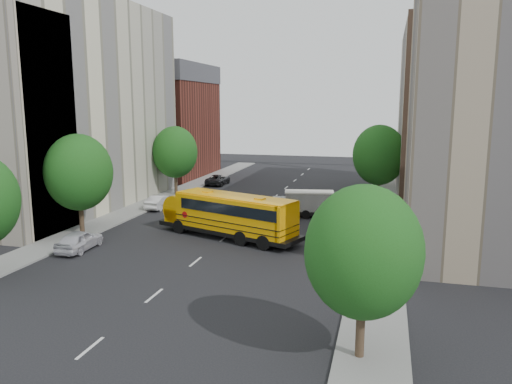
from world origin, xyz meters
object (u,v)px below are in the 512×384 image
at_px(street_tree_4, 379,155).
at_px(parked_car_4, 355,196).
at_px(safari_truck, 304,203).
at_px(street_tree_2, 175,152).
at_px(parked_car_0, 79,240).
at_px(school_bus, 227,213).
at_px(parked_car_3, 349,250).
at_px(street_tree_1, 79,172).
at_px(street_tree_5, 381,148).
at_px(parked_car_2, 218,180).
at_px(parked_car_1, 161,202).
at_px(street_tree_3, 363,252).

relative_size(street_tree_4, parked_car_4, 1.82).
height_order(safari_truck, parked_car_4, safari_truck).
bearing_deg(street_tree_2, parked_car_0, -84.19).
xyz_separation_m(school_bus, parked_car_3, (9.52, -3.64, -1.14)).
relative_size(street_tree_1, street_tree_5, 1.05).
distance_m(street_tree_4, parked_car_2, 21.81).
distance_m(street_tree_1, street_tree_2, 18.00).
xyz_separation_m(street_tree_2, parked_car_0, (2.20, -21.63, -4.11)).
distance_m(street_tree_5, parked_car_1, 28.32).
xyz_separation_m(street_tree_5, safari_truck, (-6.33, -19.08, -3.47)).
distance_m(street_tree_5, safari_truck, 20.40).
height_order(street_tree_1, safari_truck, street_tree_1).
bearing_deg(street_tree_2, safari_truck, -24.32).
distance_m(safari_truck, parked_car_0, 19.84).
relative_size(parked_car_0, parked_car_3, 0.80).
relative_size(parked_car_0, parked_car_2, 0.90).
distance_m(street_tree_3, street_tree_4, 32.01).
relative_size(street_tree_2, street_tree_3, 1.08).
bearing_deg(school_bus, safari_truck, 82.45).
distance_m(street_tree_1, parked_car_2, 26.45).
height_order(street_tree_2, street_tree_4, street_tree_4).
bearing_deg(parked_car_1, street_tree_5, -132.14).
relative_size(street_tree_1, parked_car_1, 1.92).
bearing_deg(parked_car_1, safari_truck, -174.90).
xyz_separation_m(street_tree_5, parked_car_3, (-1.40, -31.31, -3.93)).
xyz_separation_m(parked_car_1, parked_car_3, (19.04, -12.12, 0.09)).
bearing_deg(parked_car_4, parked_car_1, -159.57).
relative_size(street_tree_2, parked_car_1, 1.87).
distance_m(street_tree_5, parked_car_0, 39.23).
bearing_deg(street_tree_1, safari_truck, 34.86).
distance_m(street_tree_1, parked_car_3, 21.06).
bearing_deg(safari_truck, parked_car_4, 51.55).
bearing_deg(street_tree_1, parked_car_0, -58.80).
height_order(parked_car_0, parked_car_1, parked_car_0).
distance_m(street_tree_1, parked_car_1, 11.73).
distance_m(parked_car_3, parked_car_4, 19.76).
bearing_deg(parked_car_3, street_tree_3, -80.69).
height_order(street_tree_1, parked_car_1, street_tree_1).
xyz_separation_m(school_bus, parked_car_1, (-9.52, 8.48, -1.23)).
height_order(safari_truck, parked_car_0, safari_truck).
xyz_separation_m(school_bus, safari_truck, (4.59, 8.59, -0.67)).
height_order(street_tree_2, parked_car_0, street_tree_2).
bearing_deg(parked_car_0, safari_truck, -135.55).
xyz_separation_m(school_bus, parked_car_0, (-8.88, -5.96, -1.19)).
relative_size(street_tree_5, school_bus, 0.61).
relative_size(street_tree_2, parked_car_2, 1.63).
height_order(street_tree_3, parked_car_3, street_tree_3).
distance_m(street_tree_4, parked_car_0, 29.65).
xyz_separation_m(street_tree_3, street_tree_5, (-0.00, 44.00, 0.25)).
height_order(parked_car_2, parked_car_4, parked_car_4).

